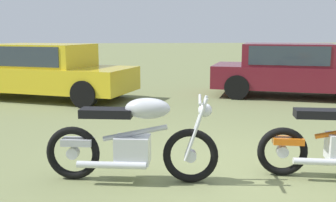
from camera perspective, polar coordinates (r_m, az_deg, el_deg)
The scene contains 4 objects.
ground_plane at distance 5.12m, azimuth 9.44°, elevation -10.07°, with size 120.00×120.00×0.00m, color olive.
motorcycle_silver at distance 4.66m, azimuth -5.04°, elevation -5.62°, with size 2.01×0.69×1.02m.
car_yellow at distance 10.90m, azimuth -17.26°, elevation 4.48°, with size 4.86×3.46×1.43m.
car_burgundy at distance 11.26m, azimuth 17.12°, elevation 4.64°, with size 4.57×3.22×1.43m.
Camera 1 is at (-1.30, -4.64, 1.73)m, focal length 42.61 mm.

